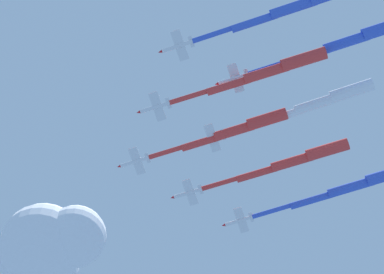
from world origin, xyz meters
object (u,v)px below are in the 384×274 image
(jet_lead, at_px, (233,131))
(jet_starboard_mid, at_px, (293,7))
(jet_port_inner, at_px, (265,72))
(jet_port_outer, at_px, (351,187))
(jet_starboard_inner, at_px, (291,162))
(jet_port_mid, at_px, (315,104))
(jet_starboard_outer, at_px, (346,42))

(jet_lead, bearing_deg, jet_starboard_mid, 138.12)
(jet_port_inner, bearing_deg, jet_port_outer, -101.73)
(jet_starboard_mid, bearing_deg, jet_starboard_inner, -67.64)
(jet_starboard_inner, distance_m, jet_port_mid, 18.63)
(jet_starboard_mid, bearing_deg, jet_lead, -41.88)
(jet_port_outer, xyz_separation_m, jet_starboard_outer, (-14.17, 41.86, 0.34))
(jet_lead, xyz_separation_m, jet_port_mid, (-24.29, -2.41, -0.24))
(jet_port_inner, xyz_separation_m, jet_port_mid, (-9.08, -14.92, 1.61))
(jet_port_mid, distance_m, jet_port_outer, 29.48)
(jet_port_inner, bearing_deg, jet_starboard_mid, 135.58)
(jet_starboard_inner, distance_m, jet_starboard_mid, 45.22)
(jet_port_outer, distance_m, jet_starboard_outer, 44.20)
(jet_starboard_mid, xyz_separation_m, jet_port_outer, (4.33, -57.64, 3.07))
(jet_port_inner, height_order, jet_starboard_outer, jet_starboard_outer)
(jet_port_outer, bearing_deg, jet_starboard_outer, 108.70)
(jet_port_inner, xyz_separation_m, jet_starboard_mid, (-13.54, 13.27, -0.11))
(jet_port_inner, relative_size, jet_starboard_inner, 1.00)
(jet_starboard_outer, bearing_deg, jet_port_mid, -40.96)
(jet_port_outer, bearing_deg, jet_lead, 52.53)
(jet_port_inner, distance_m, jet_port_mid, 17.53)
(jet_lead, bearing_deg, jet_port_outer, -127.47)
(jet_lead, distance_m, jet_starboard_mid, 38.67)
(jet_port_inner, relative_size, jet_port_outer, 0.92)
(jet_port_inner, height_order, jet_starboard_mid, jet_port_inner)
(jet_lead, height_order, jet_port_outer, jet_port_outer)
(jet_port_inner, relative_size, jet_port_mid, 1.02)
(jet_starboard_inner, height_order, jet_port_mid, jet_starboard_inner)
(jet_starboard_inner, xyz_separation_m, jet_port_mid, (-12.72, 13.60, -0.05))
(jet_lead, xyz_separation_m, jet_starboard_outer, (-38.59, 10.00, 1.45))
(jet_port_outer, height_order, jet_starboard_outer, jet_starboard_outer)
(jet_lead, relative_size, jet_starboard_mid, 0.94)
(jet_starboard_mid, relative_size, jet_port_outer, 0.93)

